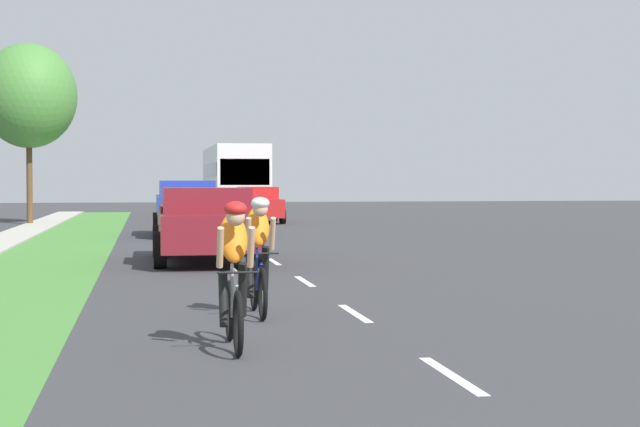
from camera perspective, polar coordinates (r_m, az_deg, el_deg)
ground_plane at (r=22.19m, az=-2.77°, el=-2.73°), size 120.00×120.00×0.00m
grass_verge at (r=22.13m, az=-15.62°, el=-2.80°), size 2.61×70.00×0.01m
lane_markings_center at (r=26.15m, az=-3.86°, el=-2.02°), size 0.12×53.49×0.01m
cyclist_lead at (r=10.57m, az=-4.98°, el=-3.43°), size 0.42×1.72×1.58m
cyclist_trailing at (r=13.16m, az=-3.56°, el=-2.37°), size 0.42×1.72×1.58m
pickup_maroon at (r=21.79m, az=-6.66°, el=-0.64°), size 2.22×5.10×1.64m
suv_blue at (r=32.39m, az=-7.68°, el=0.40°), size 2.15×4.70×1.79m
sedan_red at (r=42.18m, az=-3.60°, el=0.52°), size 1.98×4.30×1.52m
bus_white at (r=50.88m, az=-4.97°, el=2.12°), size 2.78×11.60×3.48m
street_tree_far at (r=42.25m, az=-16.41°, el=6.50°), size 3.87×3.87×7.37m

